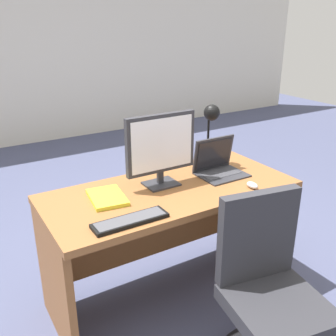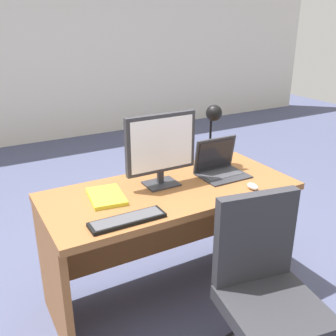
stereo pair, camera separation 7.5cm
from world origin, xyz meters
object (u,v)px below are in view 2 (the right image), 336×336
office_chair (266,307)px  monitor (161,146)px  mouse (253,186)px  book (106,196)px  keyboard (127,220)px  desk_lamp (213,121)px  desk (167,217)px  laptop (218,163)px

office_chair → monitor: bearing=100.7°
mouse → book: mouse is taller
keyboard → office_chair: size_ratio=0.43×
desk_lamp → office_chair: (-0.33, -0.96, -0.70)m
desk → office_chair: bearing=-80.6°
mouse → office_chair: (-0.29, -0.49, -0.41)m
desk → keyboard: keyboard is taller
keyboard → desk_lamp: desk_lamp is taller
keyboard → desk_lamp: 1.02m
mouse → office_chair: bearing=-120.9°
mouse → laptop: bearing=95.8°
mouse → desk_lamp: bearing=85.9°
laptop → mouse: size_ratio=3.64×
keyboard → desk_lamp: bearing=29.0°
monitor → laptop: (0.42, -0.02, -0.18)m
monitor → office_chair: monitor is taller
laptop → book: 0.78m
monitor → keyboard: 0.55m
monitor → desk_lamp: monitor is taller
keyboard → laptop: bearing=21.1°
desk_lamp → keyboard: bearing=-151.0°
desk → office_chair: (0.13, -0.78, -0.17)m
office_chair → desk_lamp: bearing=71.3°
desk → laptop: size_ratio=5.04×
keyboard → mouse: size_ratio=4.74×
monitor → desk_lamp: bearing=17.1°
keyboard → book: 0.31m
monitor → keyboard: bearing=-138.8°
monitor → book: size_ratio=1.54×
desk → mouse: (0.42, -0.30, 0.24)m
office_chair → desk: bearing=99.4°
keyboard → office_chair: office_chair is taller
monitor → mouse: 0.60m
mouse → book: size_ratio=0.28×
desk → office_chair: 0.81m
keyboard → book: bearing=89.2°
laptop → keyboard: laptop is taller
keyboard → desk: bearing=36.5°
mouse → desk_lamp: (0.03, 0.47, 0.29)m
desk → keyboard: size_ratio=3.86×
desk → book: bearing=177.7°
monitor → book: monitor is taller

